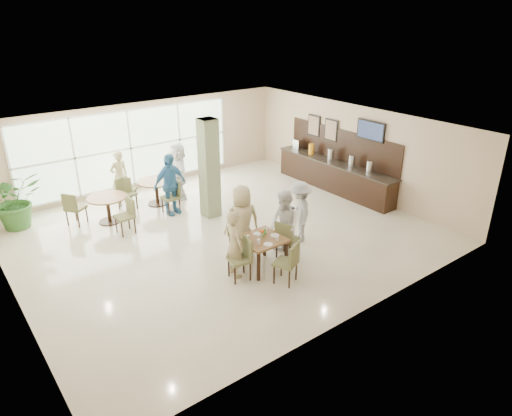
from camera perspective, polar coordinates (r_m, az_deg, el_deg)
ground at (r=12.10m, az=-4.21°, el=-3.20°), size 10.00×10.00×0.00m
room_shell at (r=11.44m, az=-4.46°, el=4.44°), size 10.00×10.00×10.00m
window_bank at (r=15.13m, az=-15.41°, el=7.22°), size 7.00×0.04×7.00m
column at (r=12.71m, az=-5.87°, el=4.90°), size 0.45×0.45×2.80m
main_table at (r=10.24m, az=0.73°, el=-4.26°), size 0.94×0.94×0.75m
round_table_left at (r=13.16m, az=-18.07°, el=0.60°), size 1.07×1.07×0.75m
round_table_right at (r=14.03m, az=-12.36°, el=2.70°), size 1.10×1.10×0.75m
chairs_main_table at (r=10.33m, az=0.85°, el=-5.15°), size 2.02×2.15×0.95m
chairs_table_left at (r=13.19m, az=-17.88°, el=0.25°), size 2.10×1.97×0.95m
chairs_table_right at (r=14.09m, az=-12.23°, el=2.37°), size 2.18×1.87×0.95m
tabletop_clutter at (r=10.17m, az=0.95°, el=-3.50°), size 0.74×0.74×0.21m
buffet_counter at (r=15.07m, az=9.74°, el=4.29°), size 0.64×4.70×1.95m
wall_tv at (r=14.11m, az=14.15°, el=9.37°), size 0.06×1.00×0.58m
framed_art_a at (r=15.21m, az=9.37°, el=9.59°), size 0.05×0.55×0.70m
framed_art_b at (r=15.75m, az=7.25°, el=10.19°), size 0.05×0.55×0.70m
potted_plant at (r=13.76m, az=-27.93°, el=0.87°), size 1.59×1.59×1.54m
teen_left at (r=9.91m, az=-2.72°, el=-4.52°), size 0.40×0.59×1.55m
teen_far at (r=10.71m, az=-1.75°, el=-1.65°), size 0.95×0.69×1.75m
teen_right at (r=10.62m, az=3.53°, el=-2.16°), size 0.76×0.91×1.67m
teen_standing at (r=11.47m, az=5.48°, el=-0.46°), size 1.01×1.18×1.58m
adult_a at (r=13.15m, az=-10.71°, el=2.91°), size 1.13×0.76×1.79m
adult_b at (r=14.28m, az=-9.71°, el=4.58°), size 1.06×1.75×1.76m
adult_standing at (r=14.48m, az=-16.70°, el=3.83°), size 0.62×0.45×1.59m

